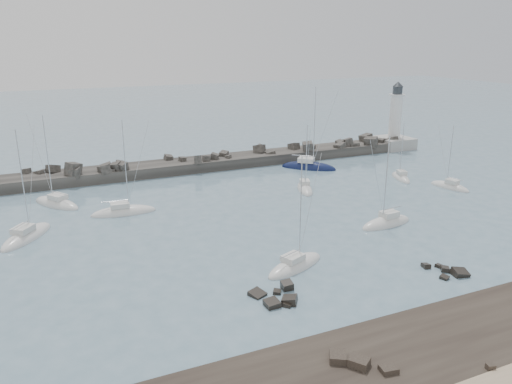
% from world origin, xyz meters
% --- Properties ---
extents(ground, '(400.00, 400.00, 0.00)m').
position_xyz_m(ground, '(0.00, 0.00, 0.00)').
color(ground, slate).
rests_on(ground, ground).
extents(rock_shelf, '(140.00, 12.00, 2.07)m').
position_xyz_m(rock_shelf, '(0.16, -22.02, 0.02)').
color(rock_shelf, black).
rests_on(rock_shelf, ground).
extents(rock_cluster_near, '(4.49, 4.35, 1.60)m').
position_xyz_m(rock_cluster_near, '(-4.15, -9.35, 0.04)').
color(rock_cluster_near, black).
rests_on(rock_cluster_near, ground).
extents(rock_cluster_far, '(3.33, 4.18, 1.32)m').
position_xyz_m(rock_cluster_far, '(13.90, -11.67, 0.12)').
color(rock_cluster_far, black).
rests_on(rock_cluster_far, ground).
extents(breakwater, '(115.00, 6.79, 5.31)m').
position_xyz_m(breakwater, '(-7.00, 37.97, 0.33)').
color(breakwater, '#312F2C').
rests_on(breakwater, ground).
extents(lighthouse, '(7.00, 7.00, 14.60)m').
position_xyz_m(lighthouse, '(47.00, 38.00, 3.09)').
color(lighthouse, '#9F9F9A').
rests_on(lighthouse, ground).
extents(sailboat_1, '(7.06, 8.63, 13.62)m').
position_xyz_m(sailboat_1, '(-20.64, 27.08, 0.14)').
color(sailboat_1, silver).
rests_on(sailboat_1, ground).
extents(sailboat_3, '(7.22, 8.72, 13.80)m').
position_xyz_m(sailboat_3, '(-24.62, 15.56, 0.14)').
color(sailboat_3, silver).
rests_on(sailboat_3, ground).
extents(sailboat_4, '(8.74, 3.31, 13.48)m').
position_xyz_m(sailboat_4, '(-12.67, 19.62, 0.13)').
color(sailboat_4, silver).
rests_on(sailboat_4, ground).
extents(sailboat_5, '(4.47, 7.24, 11.12)m').
position_xyz_m(sailboat_5, '(14.80, 19.07, 0.14)').
color(sailboat_5, silver).
rests_on(sailboat_5, ground).
extents(sailboat_6, '(8.23, 5.26, 12.47)m').
position_xyz_m(sailboat_6, '(0.49, -4.19, 0.13)').
color(sailboat_6, silver).
rests_on(sailboat_6, ground).
extents(sailboat_7, '(9.43, 8.84, 15.67)m').
position_xyz_m(sailboat_7, '(21.97, 30.37, 0.16)').
color(sailboat_7, '#0E173D').
rests_on(sailboat_7, ground).
extents(sailboat_8, '(7.97, 3.28, 12.48)m').
position_xyz_m(sailboat_8, '(16.76, 1.79, 0.15)').
color(sailboat_8, silver).
rests_on(sailboat_8, ground).
extents(sailboat_9, '(3.45, 6.90, 10.60)m').
position_xyz_m(sailboat_9, '(36.04, 10.68, 0.13)').
color(sailboat_9, silver).
rests_on(sailboat_9, ground).
extents(sailboat_11, '(3.78, 6.58, 10.19)m').
position_xyz_m(sailboat_11, '(32.50, 18.03, 0.14)').
color(sailboat_11, silver).
rests_on(sailboat_11, ground).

